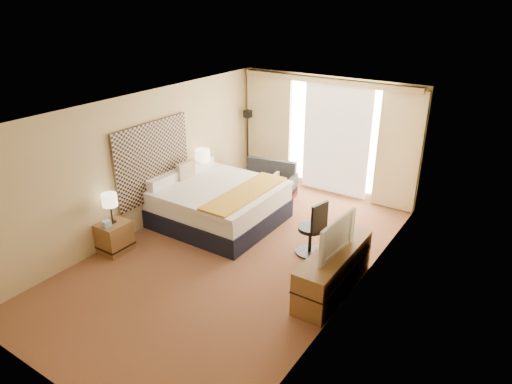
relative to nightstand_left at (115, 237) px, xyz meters
The scene contains 21 objects.
floor 2.16m from the nightstand_left, 29.31° to the left, with size 4.20×7.00×0.02m, color maroon.
ceiling 3.16m from the nightstand_left, 29.31° to the left, with size 4.20×7.00×0.02m, color silver.
wall_back 5.02m from the nightstand_left, 67.66° to the left, with size 4.20×0.02×2.60m, color tan.
wall_front 3.25m from the nightstand_left, 52.65° to the right, with size 4.20×0.02×2.60m, color tan.
wall_left 1.49m from the nightstand_left, 102.36° to the left, with size 0.02×7.00×2.60m, color tan.
wall_right 4.23m from the nightstand_left, 14.81° to the left, with size 0.02×7.00×2.60m, color tan.
headboard 1.62m from the nightstand_left, 98.64° to the left, with size 0.06×1.85×1.50m, color black.
nightstand_left is the anchor object (origin of this frame).
nightstand_right 2.50m from the nightstand_left, 90.00° to the left, with size 0.45×0.52×0.55m, color olive.
media_dresser 3.85m from the nightstand_left, 15.84° to the left, with size 0.50×1.80×0.70m, color olive.
window 5.10m from the nightstand_left, 64.87° to the left, with size 2.30×0.02×2.30m, color white.
curtains 4.95m from the nightstand_left, 67.18° to the left, with size 4.12×0.19×2.56m.
bed 2.07m from the nightstand_left, 66.96° to the left, with size 2.27×2.08×1.10m.
loveseat 3.66m from the nightstand_left, 74.82° to the left, with size 1.34×0.87×0.78m.
floor_lamp 4.30m from the nightstand_left, 90.41° to the left, with size 0.21×0.21×1.68m.
desk_chair 3.47m from the nightstand_left, 31.57° to the left, with size 0.49×0.49×1.02m.
lamp_left 0.70m from the nightstand_left, 123.63° to the left, with size 0.26×0.26×0.55m.
lamp_right 2.62m from the nightstand_left, 90.48° to the left, with size 0.30×0.30×0.64m.
tissue_box 0.36m from the nightstand_left, 78.52° to the right, with size 0.12×0.12×0.11m, color #8EBBDC.
telephone 2.45m from the nightstand_left, 88.21° to the left, with size 0.19×0.15×0.08m, color black.
television 3.85m from the nightstand_left, 15.08° to the left, with size 0.98×0.13×0.57m, color black.
Camera 1 is at (4.07, -5.53, 4.22)m, focal length 32.00 mm.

